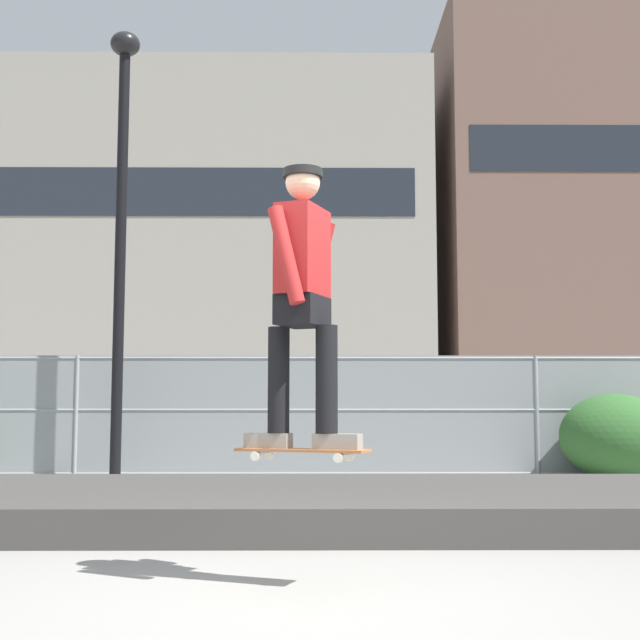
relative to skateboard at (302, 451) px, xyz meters
name	(u,v)px	position (x,y,z in m)	size (l,w,h in m)	color
ground_plane	(297,602)	(-0.02, -0.40, -0.78)	(120.00, 120.00, 0.00)	gray
gravel_berm	(303,504)	(-0.02, 3.05, -0.63)	(14.37, 3.50, 0.30)	#3D3A38
skateboard	(302,451)	(0.00, 0.00, 0.00)	(0.82, 0.49, 0.07)	#9E5B33
skater	(303,286)	(0.00, 0.00, 0.98)	(0.70, 0.62, 1.70)	gray
chain_fence	(307,416)	(-0.02, 8.16, 0.15)	(21.15, 0.06, 1.85)	gray
street_lamp	(122,196)	(-2.77, 7.44, 3.39)	(0.44, 0.44, 6.68)	black
library_building	(193,263)	(-7.00, 45.52, 8.89)	(26.61, 15.47, 19.33)	gray
office_block	(604,222)	(17.00, 44.29, 11.10)	(18.88, 10.28, 23.75)	brown
shrub_center	(615,437)	(4.49, 7.59, -0.15)	(1.63, 1.33, 1.26)	#2D5B28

